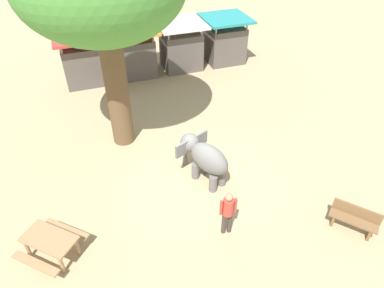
% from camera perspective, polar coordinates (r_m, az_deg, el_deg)
% --- Properties ---
extents(ground_plane, '(60.00, 60.00, 0.00)m').
position_cam_1_polar(ground_plane, '(12.64, 0.35, -5.07)').
color(ground_plane, tan).
extents(elephant, '(1.72, 2.15, 1.51)m').
position_cam_1_polar(elephant, '(11.91, 2.09, -2.14)').
color(elephant, slate).
rests_on(elephant, ground_plane).
extents(person_handler, '(0.51, 0.32, 1.62)m').
position_cam_1_polar(person_handler, '(10.25, 5.94, -10.88)').
color(person_handler, '#3F3833').
rests_on(person_handler, ground_plane).
extents(wooden_bench, '(1.20, 1.33, 0.88)m').
position_cam_1_polar(wooden_bench, '(11.70, 25.20, -11.02)').
color(wooden_bench, brown).
rests_on(wooden_bench, ground_plane).
extents(picnic_table_near, '(2.11, 2.11, 0.78)m').
position_cam_1_polar(picnic_table_near, '(10.71, -22.31, -14.77)').
color(picnic_table_near, '#9E7A51').
rests_on(picnic_table_near, ground_plane).
extents(market_stall_red, '(2.50, 2.50, 2.52)m').
position_cam_1_polar(market_stall_red, '(18.87, -17.43, 12.88)').
color(market_stall_red, '#59514C').
rests_on(market_stall_red, ground_plane).
extents(market_stall_orange, '(2.50, 2.50, 2.52)m').
position_cam_1_polar(market_stall_orange, '(19.08, -9.52, 14.37)').
color(market_stall_orange, '#59514C').
rests_on(market_stall_orange, ground_plane).
extents(market_stall_white, '(2.50, 2.50, 2.52)m').
position_cam_1_polar(market_stall_white, '(19.64, -1.83, 15.56)').
color(market_stall_white, '#59514C').
rests_on(market_stall_white, ground_plane).
extents(market_stall_teal, '(2.50, 2.50, 2.52)m').
position_cam_1_polar(market_stall_teal, '(20.51, 5.39, 16.42)').
color(market_stall_teal, '#59514C').
rests_on(market_stall_teal, ground_plane).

